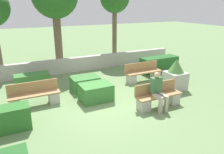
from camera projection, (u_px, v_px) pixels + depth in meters
ground_plane at (105, 106)px, 7.95m from camera, size 60.00×60.00×0.00m
perimeter_wall at (69, 65)px, 11.82m from camera, size 12.88×0.30×0.77m
bench_front at (158, 98)px, 7.87m from camera, size 1.77×0.48×0.86m
bench_left_side at (35, 97)px, 7.93m from camera, size 1.80×0.48×0.86m
bench_right_side at (143, 74)px, 10.54m from camera, size 1.85×0.48×0.86m
person_seated_man at (158, 90)px, 7.56m from camera, size 0.38×0.63×1.32m
hedge_block_near_left at (85, 83)px, 9.42m from camera, size 1.15×0.79×0.58m
hedge_block_mid_left at (5, 120)px, 6.32m from camera, size 1.41×0.60×0.72m
hedge_block_mid_right at (32, 80)px, 9.76m from camera, size 1.48×0.63×0.60m
hedge_block_far_left at (96, 92)px, 8.38m from camera, size 1.18×0.88×0.65m
hedge_block_far_right at (159, 64)px, 11.94m from camera, size 2.10×0.74×0.81m
planter_corner_left at (175, 76)px, 9.37m from camera, size 0.81×0.81×1.34m
tree_center_right at (115, 0)px, 13.46m from camera, size 1.83×1.83×4.80m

